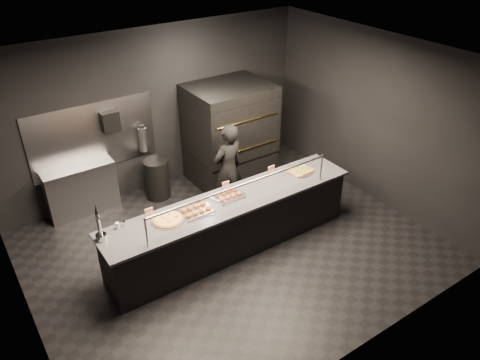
% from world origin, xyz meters
% --- Properties ---
extents(room, '(6.04, 6.00, 3.00)m').
position_xyz_m(room, '(-0.02, 0.05, 1.50)').
color(room, black).
rests_on(room, ground).
extents(service_counter, '(4.10, 0.78, 1.37)m').
position_xyz_m(service_counter, '(0.00, -0.00, 0.46)').
color(service_counter, black).
rests_on(service_counter, ground).
extents(pizza_oven, '(1.50, 1.23, 1.91)m').
position_xyz_m(pizza_oven, '(1.20, 1.90, 0.97)').
color(pizza_oven, black).
rests_on(pizza_oven, ground).
extents(prep_shelf, '(1.20, 0.35, 0.90)m').
position_xyz_m(prep_shelf, '(-1.60, 2.32, 0.45)').
color(prep_shelf, '#99999E').
rests_on(prep_shelf, ground).
extents(towel_dispenser, '(0.30, 0.20, 0.35)m').
position_xyz_m(towel_dispenser, '(-0.90, 2.39, 1.55)').
color(towel_dispenser, black).
rests_on(towel_dispenser, room).
extents(fire_extinguisher, '(0.14, 0.14, 0.51)m').
position_xyz_m(fire_extinguisher, '(-0.35, 2.40, 1.06)').
color(fire_extinguisher, '#B2B2B7').
rests_on(fire_extinguisher, room).
extents(beer_tap, '(0.15, 0.21, 0.56)m').
position_xyz_m(beer_tap, '(-1.95, 0.16, 1.08)').
color(beer_tap, silver).
rests_on(beer_tap, service_counter).
extents(round_pizza, '(0.49, 0.49, 0.03)m').
position_xyz_m(round_pizza, '(-1.03, 0.06, 0.94)').
color(round_pizza, silver).
rests_on(round_pizza, service_counter).
extents(slider_tray_a, '(0.53, 0.44, 0.07)m').
position_xyz_m(slider_tray_a, '(-0.60, 0.02, 0.95)').
color(slider_tray_a, silver).
rests_on(slider_tray_a, service_counter).
extents(slider_tray_b, '(0.51, 0.43, 0.07)m').
position_xyz_m(slider_tray_b, '(-0.00, 0.10, 0.95)').
color(slider_tray_b, silver).
rests_on(slider_tray_b, service_counter).
extents(square_pizza, '(0.47, 0.47, 0.05)m').
position_xyz_m(square_pizza, '(1.40, 0.08, 0.94)').
color(square_pizza, silver).
rests_on(square_pizza, service_counter).
extents(condiment_jar, '(0.14, 0.06, 0.09)m').
position_xyz_m(condiment_jar, '(-1.65, 0.28, 0.96)').
color(condiment_jar, silver).
rests_on(condiment_jar, service_counter).
extents(tent_cards, '(2.29, 0.04, 0.15)m').
position_xyz_m(tent_cards, '(-0.06, 0.28, 1.00)').
color(tent_cards, white).
rests_on(tent_cards, service_counter).
extents(trash_bin, '(0.45, 0.45, 0.75)m').
position_xyz_m(trash_bin, '(-0.30, 2.05, 0.38)').
color(trash_bin, black).
rests_on(trash_bin, ground).
extents(worker, '(0.65, 0.48, 1.65)m').
position_xyz_m(worker, '(0.55, 0.96, 0.82)').
color(worker, black).
rests_on(worker, ground).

